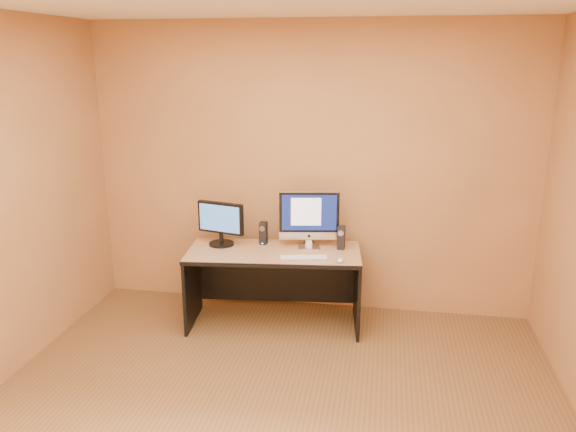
# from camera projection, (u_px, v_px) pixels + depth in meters

# --- Properties ---
(walls) EXTENTS (4.00, 4.00, 2.60)m
(walls) POSITION_uv_depth(u_px,v_px,m) (261.00, 238.00, 3.15)
(walls) COLOR #AC7545
(walls) RESTS_ON ground
(desk) EXTENTS (1.53, 0.80, 0.68)m
(desk) POSITION_uv_depth(u_px,v_px,m) (274.00, 288.00, 4.89)
(desk) COLOR tan
(desk) RESTS_ON ground
(imac) EXTENTS (0.55, 0.28, 0.51)m
(imac) POSITION_uv_depth(u_px,v_px,m) (309.00, 220.00, 4.81)
(imac) COLOR silver
(imac) RESTS_ON desk
(second_monitor) EXTENTS (0.48, 0.32, 0.39)m
(second_monitor) POSITION_uv_depth(u_px,v_px,m) (221.00, 224.00, 4.90)
(second_monitor) COLOR black
(second_monitor) RESTS_ON desk
(speaker_left) EXTENTS (0.07, 0.07, 0.20)m
(speaker_left) POSITION_uv_depth(u_px,v_px,m) (263.00, 233.00, 4.95)
(speaker_left) COLOR black
(speaker_left) RESTS_ON desk
(speaker_right) EXTENTS (0.07, 0.07, 0.20)m
(speaker_right) POSITION_uv_depth(u_px,v_px,m) (341.00, 238.00, 4.82)
(speaker_right) COLOR black
(speaker_right) RESTS_ON desk
(keyboard) EXTENTS (0.41, 0.19, 0.02)m
(keyboard) POSITION_uv_depth(u_px,v_px,m) (304.00, 258.00, 4.62)
(keyboard) COLOR silver
(keyboard) RESTS_ON desk
(mouse) EXTENTS (0.06, 0.10, 0.03)m
(mouse) POSITION_uv_depth(u_px,v_px,m) (340.00, 260.00, 4.53)
(mouse) COLOR silver
(mouse) RESTS_ON desk
(cable_a) EXTENTS (0.09, 0.19, 0.01)m
(cable_a) POSITION_uv_depth(u_px,v_px,m) (315.00, 244.00, 4.97)
(cable_a) COLOR black
(cable_a) RESTS_ON desk
(cable_b) EXTENTS (0.03, 0.16, 0.01)m
(cable_b) POSITION_uv_depth(u_px,v_px,m) (305.00, 242.00, 5.02)
(cable_b) COLOR black
(cable_b) RESTS_ON desk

